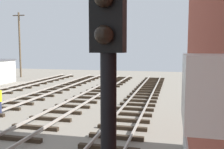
{
  "coord_description": "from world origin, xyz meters",
  "views": [
    {
      "loc": [
        3.49,
        -4.66,
        4.03
      ],
      "look_at": [
        -0.86,
        13.04,
        2.14
      ],
      "focal_mm": 40.72,
      "sensor_mm": 36.0,
      "label": 1
    }
  ],
  "objects": [
    {
      "name": "signal_mast",
      "position": [
        2.79,
        -2.0,
        3.21
      ],
      "size": [
        0.36,
        0.4,
        5.08
      ],
      "color": "black",
      "rests_on": "ground"
    },
    {
      "name": "utility_pole_far",
      "position": [
        -17.36,
        26.61,
        4.65
      ],
      "size": [
        1.8,
        0.24,
        8.91
      ],
      "color": "brown",
      "rests_on": "ground"
    }
  ]
}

